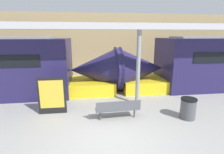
% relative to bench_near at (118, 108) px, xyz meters
% --- Properties ---
extents(ground_plane, '(60.00, 60.00, 0.00)m').
position_rel_bench_near_xyz_m(ground_plane, '(-0.48, -1.39, -0.49)').
color(ground_plane, '#9E9B96').
extents(station_wall, '(56.00, 0.20, 5.00)m').
position_rel_bench_near_xyz_m(station_wall, '(-0.48, 8.33, 2.01)').
color(station_wall, tan).
rests_on(station_wall, ground_plane).
extents(bench_near, '(1.78, 0.52, 0.81)m').
position_rel_bench_near_xyz_m(bench_near, '(0.00, 0.00, 0.00)').
color(bench_near, '#4C4F54').
rests_on(bench_near, ground_plane).
extents(trash_bin, '(0.62, 0.62, 0.85)m').
position_rel_bench_near_xyz_m(trash_bin, '(2.81, -0.28, -0.06)').
color(trash_bin, '#4C4F54').
rests_on(trash_bin, ground_plane).
extents(poster_board, '(1.16, 0.07, 1.59)m').
position_rel_bench_near_xyz_m(poster_board, '(-2.68, 0.91, 0.32)').
color(poster_board, black).
rests_on(poster_board, ground_plane).
extents(support_column_near, '(0.19, 0.19, 3.53)m').
position_rel_bench_near_xyz_m(support_column_near, '(1.20, 1.52, 1.27)').
color(support_column_near, gray).
rests_on(support_column_near, ground_plane).
extents(canopy_beam, '(28.00, 0.60, 0.28)m').
position_rel_bench_near_xyz_m(canopy_beam, '(1.20, 1.52, 3.18)').
color(canopy_beam, '#B7B7BC').
rests_on(canopy_beam, support_column_near).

